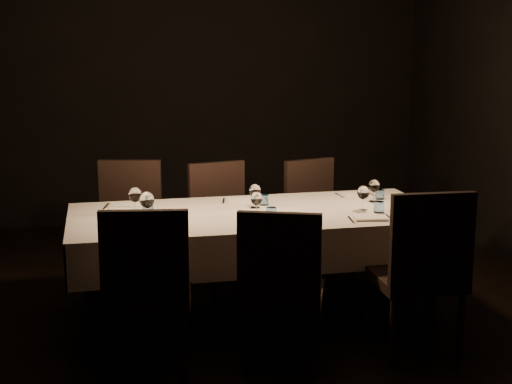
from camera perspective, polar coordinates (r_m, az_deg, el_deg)
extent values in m
cube|color=black|center=(5.11, 0.00, -10.00)|extent=(5.00, 6.00, 0.01)
cube|color=black|center=(7.72, -4.98, 8.71)|extent=(5.00, 0.01, 3.00)
cube|color=black|center=(1.98, 19.59, 0.23)|extent=(5.00, 0.01, 3.00)
cube|color=black|center=(4.89, 0.00, -1.95)|extent=(2.40, 1.00, 0.04)
cylinder|color=black|center=(4.48, -13.05, -8.54)|extent=(0.07, 0.07, 0.71)
cylinder|color=black|center=(5.28, -13.04, -5.46)|extent=(0.07, 0.07, 0.71)
cylinder|color=black|center=(4.97, 13.88, -6.54)|extent=(0.07, 0.07, 0.71)
cylinder|color=black|center=(5.70, 10.12, -4.06)|extent=(0.07, 0.07, 0.71)
cube|color=beige|center=(4.88, 0.00, -1.66)|extent=(2.52, 1.12, 0.01)
cube|color=beige|center=(5.44, -1.29, -1.87)|extent=(2.52, 0.01, 0.28)
cube|color=beige|center=(4.40, 1.60, -5.11)|extent=(2.52, 0.01, 0.28)
cube|color=beige|center=(5.33, 13.29, -2.47)|extent=(0.01, 1.12, 0.28)
cube|color=beige|center=(4.81, -14.78, -4.05)|extent=(0.01, 1.12, 0.28)
cylinder|color=black|center=(4.49, -5.63, -10.22)|extent=(0.04, 0.04, 0.42)
cylinder|color=black|center=(4.11, -5.80, -12.29)|extent=(0.04, 0.04, 0.42)
cylinder|color=black|center=(4.52, -10.83, -10.21)|extent=(0.04, 0.04, 0.42)
cylinder|color=black|center=(4.15, -11.51, -12.26)|extent=(0.04, 0.04, 0.42)
cube|color=black|center=(4.22, -8.54, -8.19)|extent=(0.55, 0.55, 0.06)
cube|color=black|center=(3.93, -8.91, -5.18)|extent=(0.49, 0.12, 0.53)
cube|color=silver|center=(4.40, -9.12, -3.07)|extent=(0.24, 0.15, 0.02)
cube|color=silver|center=(4.40, -11.11, -3.23)|extent=(0.02, 0.22, 0.01)
cube|color=silver|center=(4.41, -7.14, -3.04)|extent=(0.02, 0.22, 0.01)
cylinder|color=#AED3F2|center=(4.58, -7.38, -2.01)|extent=(0.08, 0.08, 0.08)
cylinder|color=white|center=(4.66, -8.67, -2.33)|extent=(0.07, 0.07, 0.00)
cylinder|color=white|center=(4.65, -8.68, -1.75)|extent=(0.01, 0.01, 0.09)
ellipsoid|color=white|center=(4.63, -8.72, -0.64)|extent=(0.10, 0.10, 0.11)
cylinder|color=black|center=(4.50, 4.95, -10.24)|extent=(0.04, 0.04, 0.41)
cylinder|color=black|center=(4.14, 4.57, -12.21)|extent=(0.04, 0.04, 0.41)
cylinder|color=black|center=(4.54, -0.03, -10.00)|extent=(0.04, 0.04, 0.41)
cylinder|color=black|center=(4.18, -0.87, -11.92)|extent=(0.04, 0.04, 0.41)
cube|color=black|center=(4.25, 2.18, -8.14)|extent=(0.61, 0.61, 0.06)
cube|color=black|center=(3.97, 1.86, -5.23)|extent=(0.45, 0.22, 0.51)
cube|color=silver|center=(4.50, 0.21, -2.61)|extent=(0.22, 0.16, 0.01)
cube|color=silver|center=(4.48, -1.38, -2.75)|extent=(0.05, 0.18, 0.01)
cube|color=silver|center=(4.53, 1.78, -2.57)|extent=(0.04, 0.18, 0.01)
cylinder|color=#AED3F2|center=(4.69, 1.24, -1.67)|extent=(0.07, 0.07, 0.07)
cylinder|color=white|center=(4.76, 0.04, -1.90)|extent=(0.06, 0.06, 0.00)
cylinder|color=white|center=(4.75, 0.04, -1.42)|extent=(0.01, 0.01, 0.08)
ellipsoid|color=white|center=(4.73, 0.04, -0.52)|extent=(0.08, 0.08, 0.09)
cylinder|color=black|center=(4.86, 13.83, -8.64)|extent=(0.04, 0.04, 0.44)
cylinder|color=black|center=(4.51, 16.03, -10.40)|extent=(0.04, 0.04, 0.44)
cylinder|color=black|center=(4.71, 9.04, -9.09)|extent=(0.04, 0.04, 0.44)
cylinder|color=black|center=(4.34, 10.89, -10.99)|extent=(0.04, 0.04, 0.44)
cube|color=black|center=(4.52, 12.59, -6.76)|extent=(0.53, 0.53, 0.07)
cube|color=black|center=(4.24, 13.91, -3.71)|extent=(0.51, 0.07, 0.55)
cube|color=silver|center=(4.72, 9.14, -2.08)|extent=(0.23, 0.17, 0.02)
cube|color=silver|center=(4.68, 7.61, -2.23)|extent=(0.04, 0.19, 0.01)
cube|color=silver|center=(4.77, 10.63, -2.04)|extent=(0.04, 0.19, 0.01)
cylinder|color=#AED3F2|center=(4.93, 9.82, -1.18)|extent=(0.07, 0.07, 0.07)
cylinder|color=white|center=(4.98, 8.54, -1.44)|extent=(0.07, 0.07, 0.00)
cylinder|color=white|center=(4.97, 8.55, -0.96)|extent=(0.01, 0.01, 0.08)
ellipsoid|color=white|center=(4.95, 8.58, -0.04)|extent=(0.08, 0.08, 0.10)
cylinder|color=black|center=(5.44, -12.75, -6.52)|extent=(0.04, 0.04, 0.42)
cylinder|color=black|center=(5.82, -11.82, -5.30)|extent=(0.04, 0.04, 0.42)
cylinder|color=black|center=(5.36, -8.52, -6.63)|extent=(0.04, 0.04, 0.42)
cylinder|color=black|center=(5.74, -7.86, -5.39)|extent=(0.04, 0.04, 0.42)
cube|color=black|center=(5.52, -10.33, -3.55)|extent=(0.59, 0.59, 0.06)
cube|color=black|center=(5.65, -10.02, -0.11)|extent=(0.48, 0.16, 0.53)
cube|color=silver|center=(5.14, -10.34, -1.02)|extent=(0.24, 0.18, 0.02)
cube|color=silver|center=(5.13, -11.91, -1.15)|extent=(0.06, 0.20, 0.01)
cube|color=silver|center=(5.14, -8.77, -1.01)|extent=(0.05, 0.20, 0.01)
cylinder|color=#AED3F2|center=(4.96, -8.63, -1.03)|extent=(0.07, 0.07, 0.08)
cylinder|color=white|center=(4.89, -9.61, -1.71)|extent=(0.07, 0.07, 0.00)
cylinder|color=white|center=(4.88, -9.63, -1.19)|extent=(0.01, 0.01, 0.09)
ellipsoid|color=white|center=(4.86, -9.66, -0.21)|extent=(0.09, 0.09, 0.10)
cylinder|color=black|center=(5.38, -3.42, -6.51)|extent=(0.04, 0.04, 0.41)
cylinder|color=black|center=(5.73, -4.88, -5.42)|extent=(0.04, 0.04, 0.41)
cylinder|color=black|center=(5.53, 0.33, -6.00)|extent=(0.04, 0.04, 0.41)
cylinder|color=black|center=(5.87, -1.31, -4.97)|extent=(0.04, 0.04, 0.41)
cube|color=black|center=(5.56, -2.34, -3.40)|extent=(0.56, 0.56, 0.06)
cube|color=black|center=(5.68, -3.17, -0.14)|extent=(0.47, 0.15, 0.51)
cube|color=silver|center=(5.23, -1.20, -0.61)|extent=(0.23, 0.17, 0.01)
cube|color=silver|center=(5.21, -2.61, -0.72)|extent=(0.05, 0.19, 0.01)
cube|color=silver|center=(5.26, 0.19, -0.59)|extent=(0.05, 0.19, 0.01)
cylinder|color=#AED3F2|center=(5.08, 0.65, -0.63)|extent=(0.07, 0.07, 0.07)
cylinder|color=white|center=(5.00, -0.08, -1.25)|extent=(0.06, 0.06, 0.00)
cylinder|color=white|center=(4.99, -0.08, -0.79)|extent=(0.01, 0.01, 0.08)
ellipsoid|color=white|center=(4.97, -0.08, 0.10)|extent=(0.08, 0.08, 0.09)
cylinder|color=black|center=(5.63, 4.82, -5.77)|extent=(0.04, 0.04, 0.40)
cylinder|color=black|center=(5.93, 2.71, -4.83)|extent=(0.04, 0.04, 0.40)
cylinder|color=black|center=(5.85, 7.91, -5.18)|extent=(0.04, 0.04, 0.40)
cylinder|color=black|center=(6.14, 5.73, -4.32)|extent=(0.04, 0.04, 0.40)
cube|color=black|center=(5.82, 5.33, -2.83)|extent=(0.58, 0.58, 0.06)
cube|color=black|center=(5.92, 4.26, 0.22)|extent=(0.46, 0.18, 0.50)
cube|color=silver|center=(5.48, 7.93, -0.18)|extent=(0.21, 0.14, 0.01)
cube|color=silver|center=(5.43, 6.68, -0.28)|extent=(0.02, 0.18, 0.01)
cube|color=silver|center=(5.52, 9.17, -0.16)|extent=(0.02, 0.18, 0.01)
cylinder|color=#AED3F2|center=(5.35, 9.89, -0.20)|extent=(0.07, 0.07, 0.07)
cylinder|color=white|center=(5.26, 9.39, -0.77)|extent=(0.06, 0.06, 0.00)
cylinder|color=white|center=(5.25, 9.41, -0.34)|extent=(0.01, 0.01, 0.08)
ellipsoid|color=white|center=(5.23, 9.43, 0.48)|extent=(0.08, 0.08, 0.09)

